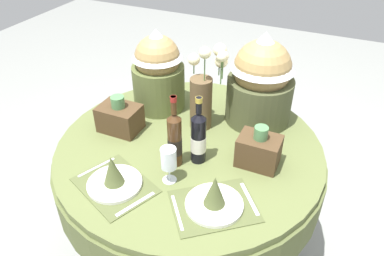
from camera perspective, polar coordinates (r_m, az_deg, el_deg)
The scene contains 12 objects.
ground at distance 2.43m, azimuth -0.34°, elevation -17.22°, with size 8.00×8.00×0.00m, color gray.
dining_table at distance 1.97m, azimuth -0.40°, elevation -5.96°, with size 1.36×1.36×0.78m.
place_setting_left at distance 1.65m, azimuth -11.90°, elevation -7.46°, with size 0.42×0.37×0.16m.
place_setting_right at distance 1.53m, azimuth 3.46°, elevation -10.70°, with size 0.43×0.41×0.16m.
flower_vase at distance 1.91m, azimuth 1.84°, elevation 5.54°, with size 0.22×0.18×0.46m.
wine_bottle_left at distance 1.70m, azimuth 0.99°, elevation -1.45°, with size 0.07×0.07×0.34m.
wine_bottle_centre at distance 1.68m, azimuth -2.74°, elevation -1.74°, with size 0.07×0.07×0.36m.
wine_glass_right at distance 1.60m, azimuth -3.60°, elevation -4.78°, with size 0.07×0.07×0.18m.
gift_tub_back_left at distance 2.07m, azimuth -5.26°, elevation 9.22°, with size 0.29×0.29×0.46m.
gift_tub_back_right at distance 1.97m, azimuth 10.59°, elevation 7.80°, with size 0.35×0.35×0.50m.
woven_basket_side_left at distance 1.98m, azimuth -11.01°, elevation 1.62°, with size 0.21×0.15×0.20m.
woven_basket_side_right at distance 1.74m, azimuth 10.20°, elevation -3.32°, with size 0.19×0.14×0.21m.
Camera 1 is at (0.62, -1.35, 1.92)m, focal length 34.80 mm.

